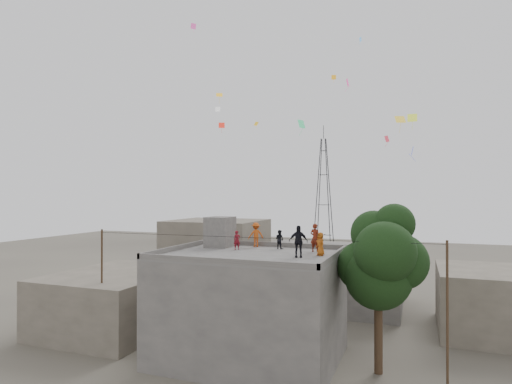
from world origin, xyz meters
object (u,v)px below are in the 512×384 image
(transmission_tower, at_px, (324,198))
(person_dark_adult, at_px, (298,241))
(stair_head_box, at_px, (220,232))
(tree, at_px, (382,259))
(person_red_adult, at_px, (315,238))

(transmission_tower, relative_size, person_dark_adult, 11.29)
(stair_head_box, bearing_deg, person_dark_adult, -25.13)
(tree, distance_m, transmission_tower, 41.12)
(tree, bearing_deg, person_red_adult, 157.31)
(stair_head_box, height_order, tree, tree)
(stair_head_box, relative_size, person_dark_adult, 1.13)
(person_red_adult, xyz_separation_m, person_dark_adult, (-0.36, -2.58, 0.02))
(person_red_adult, height_order, person_dark_adult, person_dark_adult)
(transmission_tower, bearing_deg, stair_head_box, -88.77)
(tree, bearing_deg, person_dark_adult, -168.46)
(person_dark_adult, bearing_deg, tree, -3.62)
(stair_head_box, bearing_deg, person_red_adult, -2.82)
(stair_head_box, bearing_deg, transmission_tower, 91.23)
(tree, distance_m, person_red_adult, 4.44)
(stair_head_box, xyz_separation_m, transmission_tower, (-0.80, 37.40, 1.97))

